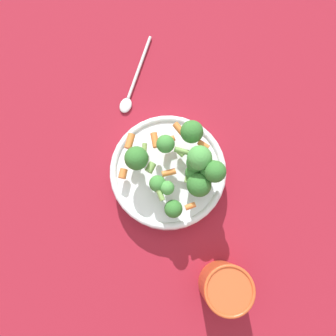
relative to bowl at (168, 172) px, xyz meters
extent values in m
plane|color=maroon|center=(0.00, 0.00, -0.03)|extent=(3.00, 3.00, 0.00)
cylinder|color=silver|center=(0.00, 0.00, -0.01)|extent=(0.23, 0.23, 0.05)
torus|color=silver|center=(0.00, 0.00, 0.02)|extent=(0.23, 0.23, 0.01)
cylinder|color=#8CB766|center=(0.00, 0.08, 0.03)|extent=(0.01, 0.01, 0.01)
sphere|color=#33722D|center=(0.00, 0.08, 0.05)|extent=(0.03, 0.03, 0.03)
cylinder|color=#8CB766|center=(0.00, -0.04, 0.06)|extent=(0.01, 0.01, 0.01)
sphere|color=#3D8438|center=(0.00, -0.04, 0.08)|extent=(0.03, 0.03, 0.03)
cylinder|color=#8CB766|center=(-0.05, 0.02, 0.04)|extent=(0.01, 0.01, 0.01)
sphere|color=#33722D|center=(-0.05, 0.02, 0.06)|extent=(0.03, 0.03, 0.03)
cylinder|color=#8CB766|center=(-0.05, 0.04, 0.04)|extent=(0.02, 0.02, 0.02)
sphere|color=#33722D|center=(-0.05, 0.04, 0.07)|extent=(0.05, 0.05, 0.05)
cylinder|color=#8CB766|center=(-0.08, 0.02, 0.05)|extent=(0.01, 0.01, 0.02)
sphere|color=#3D8438|center=(-0.08, 0.02, 0.07)|extent=(0.04, 0.04, 0.04)
cylinder|color=#8CB766|center=(-0.05, -0.05, 0.05)|extent=(0.02, 0.02, 0.01)
sphere|color=#33722D|center=(-0.05, -0.05, 0.08)|extent=(0.04, 0.04, 0.04)
cylinder|color=#8CB766|center=(0.01, 0.04, 0.05)|extent=(0.01, 0.01, 0.01)
sphere|color=#479342|center=(0.01, 0.04, 0.07)|extent=(0.03, 0.03, 0.03)
cylinder|color=#8CB766|center=(0.02, 0.03, 0.04)|extent=(0.01, 0.01, 0.02)
sphere|color=#3D8438|center=(0.02, 0.03, 0.06)|extent=(0.03, 0.03, 0.03)
cylinder|color=#8CB766|center=(0.06, -0.02, 0.05)|extent=(0.02, 0.02, 0.02)
sphere|color=#33722D|center=(0.06, -0.02, 0.08)|extent=(0.04, 0.04, 0.04)
cylinder|color=#8CB766|center=(-0.05, 0.01, 0.06)|extent=(0.01, 0.01, 0.02)
sphere|color=#33722D|center=(-0.05, 0.01, 0.08)|extent=(0.03, 0.03, 0.03)
cylinder|color=#8CB766|center=(-0.06, 0.00, 0.06)|extent=(0.02, 0.02, 0.02)
sphere|color=#479342|center=(-0.06, 0.00, 0.09)|extent=(0.05, 0.05, 0.05)
cylinder|color=#8CB766|center=(-0.08, 0.03, 0.07)|extent=(0.01, 0.01, 0.02)
sphere|color=#33722D|center=(-0.08, 0.03, 0.09)|extent=(0.04, 0.04, 0.04)
cylinder|color=#729E4C|center=(-0.03, 0.02, 0.05)|extent=(0.02, 0.03, 0.01)
cylinder|color=orange|center=(0.07, -0.05, 0.06)|extent=(0.02, 0.03, 0.01)
cylinder|color=#729E4C|center=(0.03, 0.00, 0.06)|extent=(0.02, 0.02, 0.01)
cylinder|color=orange|center=(0.00, -0.05, 0.04)|extent=(0.02, 0.02, 0.01)
cylinder|color=orange|center=(-0.03, -0.07, 0.07)|extent=(0.02, 0.03, 0.01)
cylinder|color=orange|center=(-0.06, -0.07, 0.06)|extent=(0.02, 0.02, 0.01)
cylinder|color=orange|center=(0.09, 0.00, 0.04)|extent=(0.02, 0.02, 0.01)
cylinder|color=#729E4C|center=(-0.03, -0.03, 0.04)|extent=(0.02, 0.02, 0.01)
cylinder|color=orange|center=(-0.03, 0.08, 0.05)|extent=(0.02, 0.01, 0.01)
cylinder|color=#729E4C|center=(0.04, -0.04, 0.04)|extent=(0.01, 0.02, 0.01)
cylinder|color=beige|center=(-0.06, -0.02, 0.04)|extent=(0.02, 0.03, 0.01)
cylinder|color=orange|center=(-0.07, -0.03, 0.06)|extent=(0.02, 0.02, 0.01)
cylinder|color=#729E4C|center=(0.02, 0.05, 0.07)|extent=(0.02, 0.02, 0.01)
cylinder|color=orange|center=(-0.01, -0.06, 0.04)|extent=(0.02, 0.01, 0.01)
cylinder|color=orange|center=(0.02, -0.05, 0.07)|extent=(0.01, 0.03, 0.01)
cylinder|color=orange|center=(0.00, 0.01, 0.06)|extent=(0.03, 0.01, 0.01)
cylinder|color=#729E4C|center=(-0.03, -0.02, 0.07)|extent=(0.03, 0.02, 0.01)
cylinder|color=#CC4C23|center=(-0.08, 0.23, 0.02)|extent=(0.09, 0.09, 0.10)
torus|color=#CC4C23|center=(-0.08, 0.23, 0.07)|extent=(0.09, 0.09, 0.01)
cylinder|color=silver|center=(0.03, -0.26, -0.02)|extent=(0.07, 0.15, 0.01)
ellipsoid|color=silver|center=(0.07, -0.17, -0.02)|extent=(0.04, 0.04, 0.01)
camera|label=1|loc=(0.02, 0.13, 0.65)|focal=35.00mm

